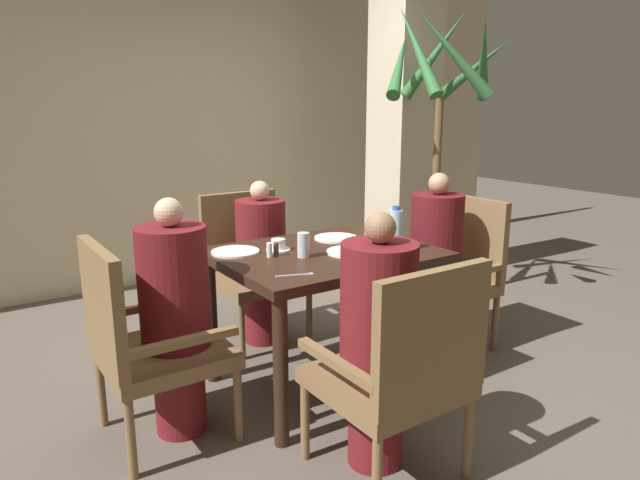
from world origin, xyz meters
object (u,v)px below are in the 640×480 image
at_px(diner_in_left_chair, 175,316).
at_px(diner_in_right_chair, 435,261).
at_px(plate_main_right, 336,238).
at_px(water_bottle, 396,230).
at_px(teacup_with_saucer, 278,246).
at_px(glass_tall_near, 394,232).
at_px(bowl_small, 375,235).
at_px(chair_left_side, 144,339).
at_px(diner_in_far_chair, 261,261).
at_px(diner_in_near_chair, 378,340).
at_px(plate_main_left, 350,252).
at_px(chair_far_side, 251,262).
at_px(potted_palm, 437,183).
at_px(glass_tall_mid, 303,245).
at_px(chair_right_side, 452,269).
at_px(plate_dessert_center, 235,252).
at_px(chair_near_corner, 401,369).

distance_m(diner_in_left_chair, diner_in_right_chair, 1.68).
bearing_deg(plate_main_right, water_bottle, -74.13).
distance_m(teacup_with_saucer, glass_tall_near, 0.66).
bearing_deg(bowl_small, chair_left_side, -177.78).
bearing_deg(diner_in_far_chair, chair_left_side, -144.01).
distance_m(chair_left_side, diner_in_near_chair, 1.06).
distance_m(diner_in_far_chair, plate_main_left, 0.87).
height_order(diner_in_right_chair, plate_main_left, diner_in_right_chair).
xyz_separation_m(diner_in_far_chair, water_bottle, (0.32, -0.92, 0.34)).
distance_m(plate_main_left, glass_tall_near, 0.33).
bearing_deg(diner_in_far_chair, glass_tall_near, -62.75).
distance_m(chair_far_side, potted_palm, 1.58).
bearing_deg(teacup_with_saucer, diner_in_far_chair, 70.70).
distance_m(plate_main_right, glass_tall_near, 0.34).
bearing_deg(diner_in_left_chair, chair_left_side, 180.00).
distance_m(bowl_small, glass_tall_near, 0.14).
height_order(chair_far_side, diner_in_near_chair, diner_in_near_chair).
bearing_deg(potted_palm, glass_tall_mid, -156.87).
relative_size(plate_main_right, bowl_small, 2.11).
xyz_separation_m(plate_main_left, teacup_with_saucer, (-0.29, 0.26, 0.02)).
relative_size(chair_right_side, diner_in_right_chair, 0.84).
bearing_deg(plate_main_left, plate_dessert_center, 145.59).
bearing_deg(diner_in_far_chair, diner_in_near_chair, -98.90).
xyz_separation_m(diner_in_left_chair, plate_main_right, (1.05, 0.19, 0.20)).
relative_size(chair_near_corner, plate_main_left, 3.76).
height_order(chair_right_side, plate_main_right, chair_right_side).
bearing_deg(glass_tall_near, chair_right_side, 8.21).
height_order(plate_main_left, bowl_small, bowl_small).
bearing_deg(glass_tall_mid, chair_right_side, 2.31).
bearing_deg(potted_palm, diner_in_near_chair, -141.24).
relative_size(chair_far_side, glass_tall_near, 7.46).
bearing_deg(diner_in_left_chair, diner_in_right_chair, 0.00).
xyz_separation_m(chair_left_side, diner_in_near_chair, (0.77, -0.72, 0.07)).
relative_size(chair_left_side, plate_main_right, 3.76).
bearing_deg(teacup_with_saucer, diner_in_left_chair, -167.12).
xyz_separation_m(diner_in_left_chair, chair_far_side, (0.84, 0.87, -0.08)).
distance_m(diner_in_near_chair, plate_main_right, 1.03).
distance_m(chair_right_side, diner_in_near_chair, 1.42).
xyz_separation_m(teacup_with_saucer, glass_tall_mid, (0.04, -0.19, 0.04)).
bearing_deg(glass_tall_mid, plate_dessert_center, 132.39).
height_order(chair_left_side, diner_in_left_chair, diner_in_left_chair).
bearing_deg(chair_left_side, water_bottle, -8.80).
relative_size(chair_right_side, water_bottle, 3.96).
height_order(chair_right_side, chair_near_corner, same).
distance_m(diner_in_right_chair, plate_dessert_center, 1.29).
xyz_separation_m(chair_near_corner, water_bottle, (0.55, 0.67, 0.38)).
bearing_deg(glass_tall_mid, chair_far_side, 79.86).
distance_m(diner_in_far_chair, chair_right_side, 1.23).
relative_size(plate_dessert_center, glass_tall_near, 1.98).
xyz_separation_m(plate_main_left, plate_dessert_center, (-0.50, 0.34, 0.00)).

